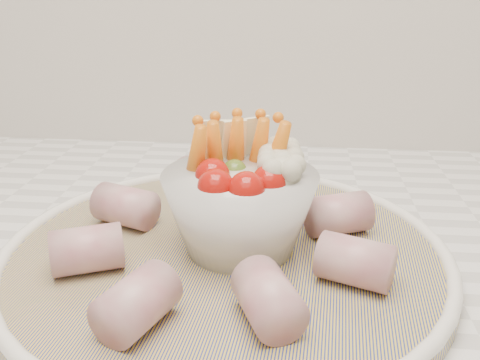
# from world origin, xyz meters

# --- Properties ---
(serving_platter) EXTENTS (0.41, 0.41, 0.02)m
(serving_platter) POSITION_xyz_m (0.09, 1.41, 0.93)
(serving_platter) COLOR navy
(serving_platter) RESTS_ON kitchen_counter
(veggie_bowl) EXTENTS (0.13, 0.13, 0.11)m
(veggie_bowl) POSITION_xyz_m (0.11, 1.41, 0.98)
(veggie_bowl) COLOR silver
(veggie_bowl) RESTS_ON serving_platter
(cured_meat_rolls) EXTENTS (0.27, 0.29, 0.04)m
(cured_meat_rolls) POSITION_xyz_m (0.09, 1.41, 0.95)
(cured_meat_rolls) COLOR #AA4E5D
(cured_meat_rolls) RESTS_ON serving_platter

